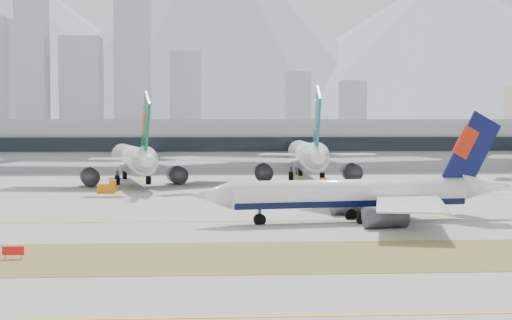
{
  "coord_description": "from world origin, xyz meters",
  "views": [
    {
      "loc": [
        -2.02,
        -105.52,
        13.98
      ],
      "look_at": [
        5.1,
        18.0,
        7.5
      ],
      "focal_mm": 50.0,
      "sensor_mm": 36.0,
      "label": 1
    }
  ],
  "objects": [
    {
      "name": "ground",
      "position": [
        0.0,
        0.0,
        0.0
      ],
      "size": [
        3000.0,
        3000.0,
        0.0
      ],
      "primitive_type": "plane",
      "color": "#99978F",
      "rests_on": "ground"
    },
    {
      "name": "apron_markings",
      "position": [
        0.0,
        -53.95,
        0.02
      ],
      "size": [
        360.0,
        122.22,
        0.06
      ],
      "color": "olive",
      "rests_on": "ground"
    },
    {
      "name": "taxiing_airliner",
      "position": [
        18.72,
        -6.16,
        3.84
      ],
      "size": [
        47.3,
        40.73,
        15.92
      ],
      "rotation": [
        0.0,
        0.0,
        3.29
      ],
      "color": "white",
      "rests_on": "ground"
    },
    {
      "name": "widebody_eva",
      "position": [
        -20.44,
        56.12,
        5.46
      ],
      "size": [
        56.03,
        55.83,
        20.53
      ],
      "rotation": [
        0.0,
        0.0,
        1.81
      ],
      "color": "white",
      "rests_on": "ground"
    },
    {
      "name": "widebody_cathay",
      "position": [
        19.83,
        62.35,
        5.84
      ],
      "size": [
        61.59,
        60.18,
        21.96
      ],
      "rotation": [
        0.0,
        0.0,
        1.54
      ],
      "color": "white",
      "rests_on": "ground"
    },
    {
      "name": "terminal",
      "position": [
        0.0,
        114.84,
        7.5
      ],
      "size": [
        280.0,
        43.1,
        15.0
      ],
      "color": "gray",
      "rests_on": "ground"
    },
    {
      "name": "hold_sign_left",
      "position": [
        -22.69,
        -32.0,
        0.88
      ],
      "size": [
        2.2,
        0.15,
        1.35
      ],
      "color": "red",
      "rests_on": "ground"
    },
    {
      "name": "gse_c",
      "position": [
        19.25,
        39.26,
        1.05
      ],
      "size": [
        3.55,
        2.0,
        2.6
      ],
      "color": "orange",
      "rests_on": "ground"
    },
    {
      "name": "gse_b",
      "position": [
        -23.46,
        37.43,
        1.05
      ],
      "size": [
        3.55,
        2.0,
        2.6
      ],
      "color": "orange",
      "rests_on": "ground"
    },
    {
      "name": "city_skyline",
      "position": [
        -106.76,
        453.42,
        49.8
      ],
      "size": [
        342.0,
        49.8,
        140.0
      ],
      "color": "#969CAB",
      "rests_on": "ground"
    },
    {
      "name": "mountain_ridge",
      "position": [
        33.0,
        1404.14,
        181.85
      ],
      "size": [
        2830.0,
        1120.0,
        470.0
      ],
      "color": "#9EA8B7",
      "rests_on": "ground"
    }
  ]
}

